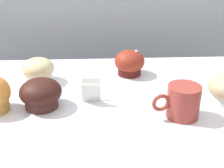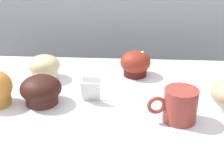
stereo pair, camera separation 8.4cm
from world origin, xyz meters
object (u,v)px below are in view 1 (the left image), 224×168
(coffee_cup, at_px, (183,101))
(muffin_front_right, at_px, (129,63))
(muffin_front_left, at_px, (41,94))
(muffin_back_center, at_px, (38,71))

(coffee_cup, bearing_deg, muffin_front_right, 111.35)
(muffin_front_left, height_order, coffee_cup, coffee_cup)
(muffin_front_right, height_order, coffee_cup, same)
(muffin_front_left, xyz_separation_m, muffin_back_center, (-0.03, 0.16, 0.00))
(muffin_back_center, bearing_deg, muffin_front_left, -78.28)
(muffin_front_left, distance_m, muffin_back_center, 0.16)
(muffin_front_left, height_order, muffin_back_center, muffin_front_left)
(muffin_front_left, relative_size, muffin_front_right, 1.14)
(muffin_front_right, xyz_separation_m, coffee_cup, (0.10, -0.27, 0.00))
(muffin_front_right, relative_size, muffin_back_center, 0.99)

